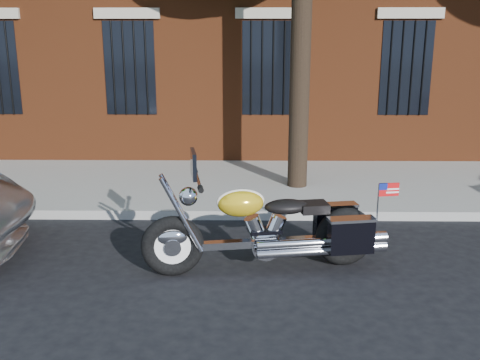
{
  "coord_description": "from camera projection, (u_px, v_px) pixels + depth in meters",
  "views": [
    {
      "loc": [
        -0.43,
        -6.78,
        2.75
      ],
      "look_at": [
        -0.54,
        0.8,
        0.79
      ],
      "focal_mm": 40.0,
      "sensor_mm": 36.0,
      "label": 1
    }
  ],
  "objects": [
    {
      "name": "curb",
      "position": [
        274.0,
        214.0,
        8.56
      ],
      "size": [
        40.0,
        0.16,
        0.15
      ],
      "primitive_type": "cube",
      "color": "gray",
      "rests_on": "ground"
    },
    {
      "name": "sidewalk",
      "position": [
        269.0,
        184.0,
        10.38
      ],
      "size": [
        40.0,
        3.6,
        0.15
      ],
      "primitive_type": "cube",
      "color": "gray",
      "rests_on": "ground"
    },
    {
      "name": "motorcycle",
      "position": [
        273.0,
        230.0,
        6.54
      ],
      "size": [
        3.07,
        1.16,
        1.53
      ],
      "rotation": [
        0.0,
        0.0,
        0.16
      ],
      "color": "black",
      "rests_on": "ground"
    },
    {
      "name": "ground",
      "position": [
        279.0,
        251.0,
        7.25
      ],
      "size": [
        120.0,
        120.0,
        0.0
      ],
      "primitive_type": "plane",
      "color": "black",
      "rests_on": "ground"
    }
  ]
}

